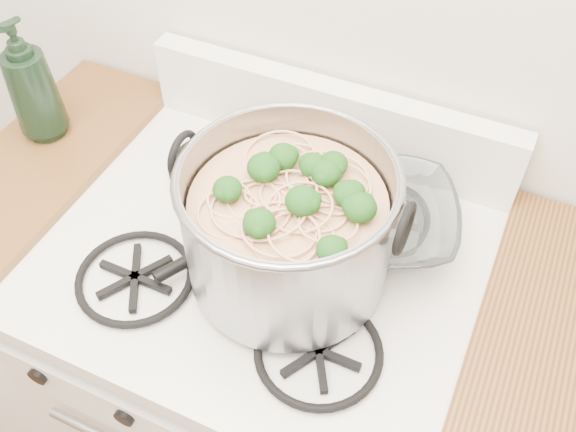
{
  "coord_description": "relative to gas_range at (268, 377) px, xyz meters",
  "views": [
    {
      "loc": [
        0.34,
        0.64,
        1.8
      ],
      "look_at": [
        0.06,
        1.24,
        1.06
      ],
      "focal_mm": 40.0,
      "sensor_mm": 36.0,
      "label": 1
    }
  ],
  "objects": [
    {
      "name": "spatula",
      "position": [
        -0.0,
        0.08,
        0.5
      ],
      "size": [
        0.4,
        0.41,
        0.02
      ],
      "primitive_type": null,
      "rotation": [
        0.0,
        0.0,
        -0.51
      ],
      "color": "black",
      "rests_on": "gas_range"
    },
    {
      "name": "counter_left",
      "position": [
        -0.51,
        0.0,
        0.02
      ],
      "size": [
        0.25,
        0.65,
        0.92
      ],
      "color": "silver",
      "rests_on": "ground"
    },
    {
      "name": "stock_pot",
      "position": [
        0.06,
        -0.03,
        0.59
      ],
      "size": [
        0.37,
        0.34,
        0.23
      ],
      "color": "gray",
      "rests_on": "gas_range"
    },
    {
      "name": "bottle",
      "position": [
        -0.54,
        0.09,
        0.61
      ],
      "size": [
        0.13,
        0.13,
        0.26
      ],
      "primitive_type": "imported",
      "rotation": [
        0.0,
        0.0,
        -0.41
      ],
      "color": "black",
      "rests_on": "counter_left"
    },
    {
      "name": "glass_bowl",
      "position": [
        0.17,
        0.12,
        0.5
      ],
      "size": [
        0.14,
        0.14,
        0.03
      ],
      "primitive_type": "imported",
      "rotation": [
        0.0,
        0.0,
        0.36
      ],
      "color": "white",
      "rests_on": "gas_range"
    },
    {
      "name": "gas_range",
      "position": [
        0.0,
        0.0,
        0.0
      ],
      "size": [
        0.76,
        0.66,
        0.92
      ],
      "color": "white",
      "rests_on": "ground"
    }
  ]
}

